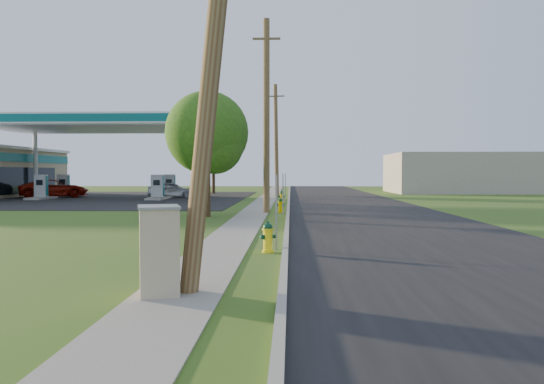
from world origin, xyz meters
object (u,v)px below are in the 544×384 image
(utility_pole_near, at_px, (217,8))
(utility_cabinet, at_px, (159,251))
(price_pylon, at_px, (207,117))
(tree_lot, at_px, (214,145))
(utility_pole_mid, at_px, (266,115))
(tree_verge, at_px, (209,136))
(hydrant_far, at_px, (282,197))
(fuel_pump_sw, at_px, (64,188))
(hydrant_mid, at_px, (281,205))
(car_red, at_px, (54,189))
(hydrant_near, at_px, (268,237))
(utility_pole_far, at_px, (276,140))
(car_silver, at_px, (171,190))
(fuel_pump_nw, at_px, (41,190))
(fuel_pump_se, at_px, (170,189))
(fuel_pump_ne, at_px, (158,190))

(utility_pole_near, height_order, utility_cabinet, utility_pole_near)
(price_pylon, relative_size, tree_lot, 0.94)
(utility_pole_mid, bearing_deg, price_pylon, 125.34)
(tree_lot, bearing_deg, tree_verge, -82.29)
(price_pylon, bearing_deg, hydrant_far, 36.62)
(fuel_pump_sw, distance_m, hydrant_far, 20.24)
(price_pylon, height_order, hydrant_mid, price_pylon)
(utility_pole_mid, distance_m, car_red, 24.60)
(utility_pole_near, relative_size, tree_verge, 1.62)
(hydrant_near, bearing_deg, utility_pole_far, 91.19)
(utility_pole_near, xyz_separation_m, car_silver, (-8.56, 34.16, -4.14))
(tree_lot, height_order, car_red, tree_lot)
(car_red, bearing_deg, utility_pole_far, -108.60)
(tree_lot, distance_m, hydrant_mid, 25.33)
(hydrant_far, bearing_deg, car_red, 159.37)
(fuel_pump_nw, distance_m, hydrant_far, 18.98)
(tree_lot, height_order, utility_cabinet, tree_lot)
(utility_pole_mid, xyz_separation_m, tree_lot, (-6.16, 24.18, -0.24))
(fuel_pump_se, bearing_deg, utility_pole_far, 6.41)
(utility_cabinet, bearing_deg, fuel_pump_ne, 104.29)
(fuel_pump_nw, relative_size, price_pylon, 0.47)
(fuel_pump_sw, distance_m, car_red, 1.09)
(utility_pole_near, height_order, fuel_pump_ne, utility_pole_near)
(fuel_pump_nw, relative_size, hydrant_far, 3.87)
(hydrant_mid, bearing_deg, car_red, 140.23)
(fuel_pump_se, xyz_separation_m, hydrant_mid, (9.62, -16.81, -0.35))
(tree_lot, bearing_deg, utility_pole_far, -45.07)
(fuel_pump_ne, bearing_deg, fuel_pump_sw, 156.04)
(utility_pole_near, xyz_separation_m, hydrant_near, (0.65, 4.65, -4.41))
(utility_pole_mid, height_order, fuel_pump_sw, utility_pole_mid)
(fuel_pump_ne, xyz_separation_m, price_pylon, (5.00, -7.50, 4.71))
(utility_pole_mid, relative_size, price_pylon, 1.43)
(utility_pole_near, height_order, hydrant_mid, utility_pole_near)
(fuel_pump_ne, relative_size, fuel_pump_se, 1.00)
(price_pylon, xyz_separation_m, tree_lot, (-2.26, 18.68, -0.72))
(fuel_pump_ne, relative_size, fuel_pump_sw, 1.00)
(utility_pole_far, height_order, hydrant_near, utility_pole_far)
(fuel_pump_ne, bearing_deg, utility_cabinet, -75.71)
(utility_pole_near, distance_m, hydrant_mid, 18.74)
(price_pylon, relative_size, hydrant_near, 8.49)
(fuel_pump_nw, xyz_separation_m, car_silver, (9.34, 3.16, -0.06))
(fuel_pump_ne, bearing_deg, fuel_pump_se, 90.00)
(tree_verge, distance_m, car_red, 24.39)
(fuel_pump_ne, relative_size, utility_cabinet, 2.12)
(price_pylon, distance_m, tree_lot, 18.83)
(fuel_pump_se, distance_m, hydrant_near, 31.82)
(tree_verge, height_order, car_red, tree_verge)
(fuel_pump_nw, bearing_deg, utility_pole_near, -60.00)
(fuel_pump_se, distance_m, tree_verge, 20.70)
(fuel_pump_nw, bearing_deg, car_silver, 18.71)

